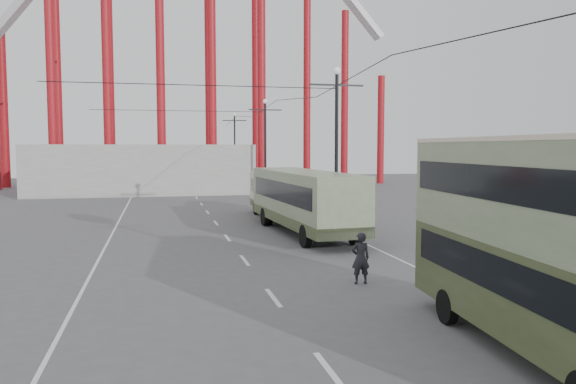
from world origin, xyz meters
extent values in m
plane|color=#505053|center=(0.00, 0.00, 0.00)|extent=(160.00, 160.00, 0.00)
cube|color=silver|center=(-1.00, 19.00, 0.01)|extent=(0.15, 82.00, 0.01)
cube|color=silver|center=(5.40, 20.00, 0.01)|extent=(0.12, 120.00, 0.01)
cube|color=silver|center=(-7.00, 20.00, 0.01)|extent=(0.12, 120.00, 0.01)
cylinder|color=black|center=(5.60, 18.00, 4.50)|extent=(0.20, 0.20, 9.00)
cylinder|color=black|center=(5.60, 18.00, 0.25)|extent=(0.44, 0.44, 0.50)
cube|color=black|center=(5.60, 18.00, 8.30)|extent=(3.20, 0.10, 0.10)
sphere|color=white|center=(5.60, 18.00, 9.10)|extent=(0.44, 0.44, 0.44)
cylinder|color=black|center=(5.60, 40.00, 4.50)|extent=(0.20, 0.20, 9.00)
cylinder|color=black|center=(5.60, 40.00, 0.25)|extent=(0.44, 0.44, 0.50)
cube|color=black|center=(5.60, 40.00, 8.30)|extent=(3.20, 0.10, 0.10)
sphere|color=white|center=(5.60, 40.00, 9.10)|extent=(0.44, 0.44, 0.44)
cylinder|color=black|center=(5.60, 62.00, 4.50)|extent=(0.20, 0.20, 9.00)
cylinder|color=black|center=(5.60, 62.00, 0.25)|extent=(0.44, 0.44, 0.50)
cube|color=black|center=(5.60, 62.00, 8.30)|extent=(3.20, 0.10, 0.10)
sphere|color=white|center=(5.60, 62.00, 9.10)|extent=(0.44, 0.44, 0.44)
cylinder|color=maroon|center=(-22.00, 59.00, 9.00)|extent=(1.00, 1.00, 18.00)
cylinder|color=maroon|center=(-16.00, 55.00, 13.50)|extent=(1.00, 1.00, 27.00)
cylinder|color=maroon|center=(-16.00, 59.00, 13.50)|extent=(1.00, 1.00, 27.00)
cylinder|color=maroon|center=(-10.00, 55.00, 18.00)|extent=(1.00, 1.00, 36.00)
cylinder|color=maroon|center=(-10.00, 59.00, 18.00)|extent=(1.00, 1.00, 36.00)
cylinder|color=maroon|center=(-4.00, 59.00, 22.50)|extent=(1.00, 1.00, 45.00)
cylinder|color=maroon|center=(14.00, 56.00, 15.00)|extent=(0.90, 0.90, 30.00)
cylinder|color=maroon|center=(19.00, 56.00, 11.00)|extent=(0.90, 0.90, 22.00)
cylinder|color=maroon|center=(24.00, 56.00, 7.00)|extent=(0.90, 0.90, 14.00)
cube|color=gray|center=(-6.00, 47.00, 2.50)|extent=(22.00, 10.00, 5.00)
cube|color=#353D21|center=(3.90, -2.27, 1.53)|extent=(3.01, 9.45, 2.05)
cube|color=black|center=(3.90, -2.27, 1.95)|extent=(2.91, 7.60, 0.84)
cube|color=#697958|center=(3.90, -2.27, 2.70)|extent=(3.03, 9.45, 0.28)
cube|color=#697958|center=(3.90, -2.27, 3.86)|extent=(3.01, 9.45, 2.05)
cube|color=black|center=(3.90, -2.27, 3.95)|extent=(3.01, 8.90, 0.79)
cube|color=beige|center=(3.90, -2.27, 4.94)|extent=(3.03, 9.45, 0.11)
cylinder|color=black|center=(3.05, 0.40, 0.47)|extent=(0.33, 0.95, 0.93)
cylinder|color=black|center=(5.14, 0.24, 0.47)|extent=(0.33, 0.95, 0.93)
cube|color=#697958|center=(3.25, 16.48, 1.93)|extent=(3.52, 12.31, 2.65)
cube|color=black|center=(3.25, 16.48, 2.38)|extent=(3.48, 10.99, 1.05)
cube|color=#353D21|center=(3.25, 16.48, 0.88)|extent=(3.55, 12.31, 0.55)
cube|color=#697958|center=(3.25, 16.48, 3.35)|extent=(3.54, 12.31, 0.18)
cylinder|color=black|center=(1.78, 19.82, 0.55)|extent=(0.38, 1.12, 1.11)
cylinder|color=black|center=(4.28, 19.98, 0.55)|extent=(0.38, 1.12, 1.11)
cylinder|color=black|center=(2.24, 12.54, 0.55)|extent=(0.38, 1.12, 1.11)
cylinder|color=black|center=(4.74, 12.70, 0.55)|extent=(0.38, 1.12, 1.11)
cube|color=beige|center=(3.21, 23.28, 1.65)|extent=(2.60, 9.49, 2.26)
cube|color=black|center=(3.21, 23.28, 2.03)|extent=(2.61, 8.36, 0.90)
cube|color=#353D21|center=(3.21, 23.28, 0.75)|extent=(2.63, 9.49, 0.47)
cube|color=beige|center=(3.21, 23.28, 2.86)|extent=(2.62, 9.49, 0.15)
cylinder|color=black|center=(2.21, 25.76, 0.47)|extent=(0.29, 0.95, 0.94)
cylinder|color=black|center=(4.34, 25.71, 0.47)|extent=(0.29, 0.95, 0.94)
cylinder|color=black|center=(2.08, 20.48, 0.47)|extent=(0.29, 0.95, 0.94)
cylinder|color=black|center=(4.21, 20.43, 0.47)|extent=(0.29, 0.95, 0.94)
imported|color=black|center=(2.32, 5.12, 0.90)|extent=(0.68, 0.46, 1.81)
camera|label=1|loc=(-4.48, -13.04, 4.75)|focal=35.00mm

